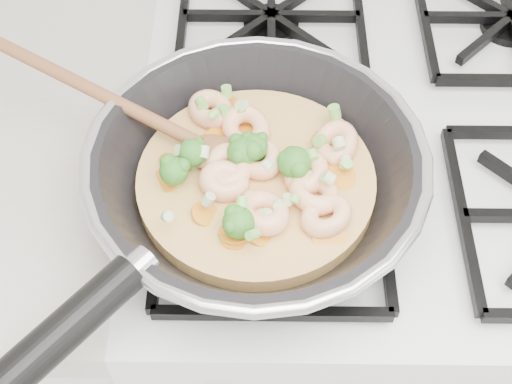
{
  "coord_description": "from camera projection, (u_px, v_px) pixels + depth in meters",
  "views": [
    {
      "loc": [
        -0.16,
        1.15,
        1.5
      ],
      "look_at": [
        -0.17,
        1.57,
        0.93
      ],
      "focal_mm": 49.76,
      "sensor_mm": 36.0,
      "label": 1
    }
  ],
  "objects": [
    {
      "name": "stove",
      "position": [
        358.0,
        297.0,
        1.16
      ],
      "size": [
        0.6,
        0.6,
        0.92
      ],
      "color": "white",
      "rests_on": "ground"
    },
    {
      "name": "skillet",
      "position": [
        252.0,
        176.0,
        0.68
      ],
      "size": [
        0.47,
        0.44,
        0.09
      ],
      "rotation": [
        0.0,
        0.0,
        0.35
      ],
      "color": "black",
      "rests_on": "stove"
    }
  ]
}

